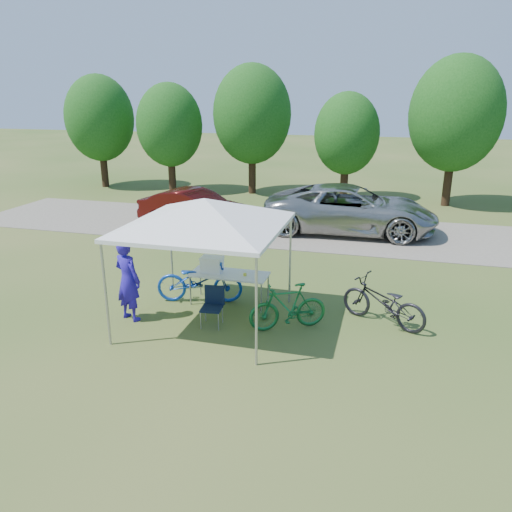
{
  "coord_description": "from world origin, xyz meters",
  "views": [
    {
      "loc": [
        3.62,
        -9.29,
        4.76
      ],
      "look_at": [
        0.54,
        2.0,
        0.91
      ],
      "focal_mm": 35.0,
      "sensor_mm": 36.0,
      "label": 1
    }
  ],
  "objects": [
    {
      "name": "sedan",
      "position": [
        -3.17,
        7.28,
        0.71
      ],
      "size": [
        4.41,
        2.19,
        1.39
      ],
      "primitive_type": "imported",
      "rotation": [
        0.0,
        0.0,
        1.39
      ],
      "color": "#430D0B",
      "rests_on": "gravel_strip"
    },
    {
      "name": "minivan",
      "position": [
        2.32,
        8.19,
        0.85
      ],
      "size": [
        6.03,
        2.9,
        1.66
      ],
      "primitive_type": "imported",
      "rotation": [
        0.0,
        0.0,
        1.6
      ],
      "color": "#A0A19D",
      "rests_on": "gravel_strip"
    },
    {
      "name": "ground",
      "position": [
        0.0,
        0.0,
        0.0
      ],
      "size": [
        100.0,
        100.0,
        0.0
      ],
      "primitive_type": "plane",
      "color": "#2D5119",
      "rests_on": "ground"
    },
    {
      "name": "treeline",
      "position": [
        -0.29,
        14.05,
        3.53
      ],
      "size": [
        24.89,
        4.28,
        6.3
      ],
      "color": "#382314",
      "rests_on": "ground"
    },
    {
      "name": "folding_table",
      "position": [
        0.15,
        1.07,
        0.7
      ],
      "size": [
        1.82,
        0.76,
        0.75
      ],
      "color": "white",
      "rests_on": "ground"
    },
    {
      "name": "bike_green",
      "position": [
        1.75,
        0.11,
        0.5
      ],
      "size": [
        1.69,
        1.22,
        1.0
      ],
      "primitive_type": "imported",
      "rotation": [
        0.0,
        0.0,
        -1.07
      ],
      "color": "#16642E",
      "rests_on": "ground"
    },
    {
      "name": "bike_dark",
      "position": [
        3.66,
        0.86,
        0.51
      ],
      "size": [
        2.04,
        1.46,
        1.02
      ],
      "primitive_type": "imported",
      "rotation": [
        0.0,
        0.0,
        -2.03
      ],
      "color": "black",
      "rests_on": "ground"
    },
    {
      "name": "folding_chair",
      "position": [
        0.16,
        -0.09,
        0.5
      ],
      "size": [
        0.47,
        0.49,
        0.85
      ],
      "rotation": [
        0.0,
        0.0,
        0.1
      ],
      "color": "black",
      "rests_on": "ground"
    },
    {
      "name": "cooler",
      "position": [
        -0.27,
        1.07,
        0.93
      ],
      "size": [
        0.51,
        0.35,
        0.37
      ],
      "color": "white",
      "rests_on": "folding_table"
    },
    {
      "name": "bike_blue",
      "position": [
        -0.57,
        0.98,
        0.53
      ],
      "size": [
        2.13,
        1.16,
        1.06
      ],
      "primitive_type": "imported",
      "rotation": [
        0.0,
        0.0,
        1.81
      ],
      "color": "#1442B1",
      "rests_on": "ground"
    },
    {
      "name": "cyclist",
      "position": [
        -1.69,
        -0.33,
        0.92
      ],
      "size": [
        0.78,
        0.64,
        1.83
      ],
      "primitive_type": "imported",
      "rotation": [
        0.0,
        0.0,
        2.8
      ],
      "color": "#2515AF",
      "rests_on": "ground"
    },
    {
      "name": "gravel_strip",
      "position": [
        0.0,
        8.0,
        0.01
      ],
      "size": [
        24.0,
        5.0,
        0.02
      ],
      "primitive_type": "cube",
      "color": "gray",
      "rests_on": "ground"
    },
    {
      "name": "canopy",
      "position": [
        0.0,
        0.0,
        2.65
      ],
      "size": [
        4.53,
        4.53,
        3.0
      ],
      "color": "#A5A5AA",
      "rests_on": "ground"
    },
    {
      "name": "ice_cream_cup",
      "position": [
        0.54,
        1.02,
        0.78
      ],
      "size": [
        0.08,
        0.08,
        0.06
      ],
      "primitive_type": "cylinder",
      "color": "yellow",
      "rests_on": "folding_table"
    }
  ]
}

